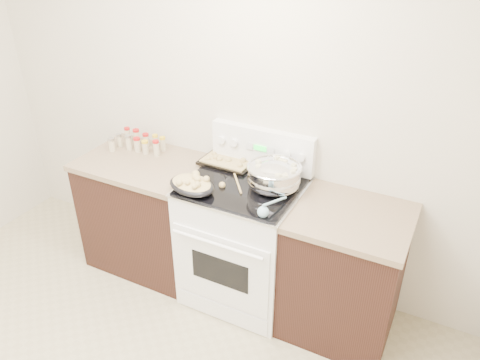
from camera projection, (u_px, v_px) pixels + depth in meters
The scene contains 9 objects.
counter_left at pixel (149, 212), 3.67m from camera, with size 0.93×0.67×0.92m.
counter_right at pixel (344, 273), 3.05m from camera, with size 0.73×0.67×0.92m.
kitchen_range at pixel (243, 239), 3.32m from camera, with size 0.78×0.73×1.22m.
mixing_bowl at pixel (274, 177), 3.01m from camera, with size 0.43×0.43×0.21m.
roasting_pan at pixel (192, 184), 3.00m from camera, with size 0.38×0.31×0.11m.
baking_sheet at pixel (228, 161), 3.35m from camera, with size 0.39×0.28×0.06m.
wooden_spoon at pixel (228, 184), 3.08m from camera, with size 0.19×0.24×0.04m.
blue_ladle at pixel (265, 210), 2.77m from camera, with size 0.10×0.25×0.09m.
spice_jars at pixel (139, 142), 3.58m from camera, with size 0.40×0.23×0.13m.
Camera 1 is at (1.55, -0.97, 2.50)m, focal length 35.00 mm.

